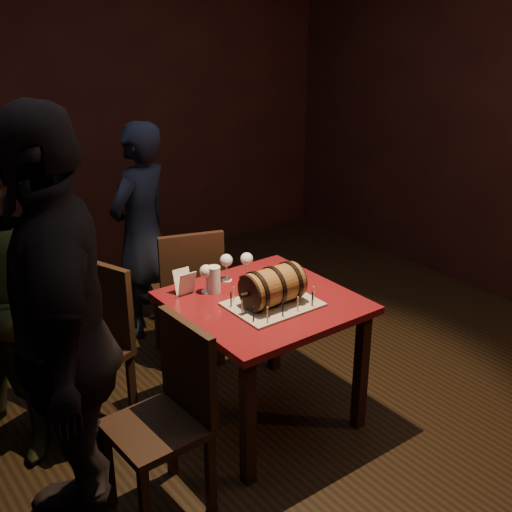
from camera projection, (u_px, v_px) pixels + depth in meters
The scene contains 15 objects.
room_shell at pixel (256, 178), 3.21m from camera, with size 5.04×5.04×2.80m.
pub_table at pixel (263, 318), 3.45m from camera, with size 0.90×0.90×0.75m.
cake_board at pixel (273, 304), 3.34m from camera, with size 0.45×0.35×0.01m, color gray.
barrel_cake at pixel (273, 286), 3.30m from camera, with size 0.36×0.21×0.21m.
birthday_candles at pixel (273, 296), 3.32m from camera, with size 0.40×0.30×0.09m.
wine_glass_left at pixel (206, 272), 3.44m from camera, with size 0.07×0.07×0.16m.
wine_glass_mid at pixel (226, 262), 3.58m from camera, with size 0.07×0.07×0.16m.
wine_glass_right at pixel (247, 260), 3.60m from camera, with size 0.07×0.07×0.16m.
pint_of_ale at pixel (214, 280), 3.46m from camera, with size 0.07×0.07×0.15m.
menu_card at pixel (185, 283), 3.45m from camera, with size 0.10×0.05×0.13m, color white, non-canonical shape.
chair_back at pixel (190, 290), 4.05m from camera, with size 0.50×0.50×0.93m.
chair_left_rear at pixel (93, 339), 3.47m from camera, with size 0.51×0.51×0.93m.
chair_left_front at pixel (171, 409), 2.88m from camera, with size 0.42×0.42×0.93m.
person_back at pixel (141, 231), 4.38m from camera, with size 0.55×0.36×1.50m, color black.
person_left_front at pixel (62, 340), 2.57m from camera, with size 1.13×0.47×1.92m, color black.
Camera 1 is at (-1.87, -2.51, 2.24)m, focal length 45.00 mm.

